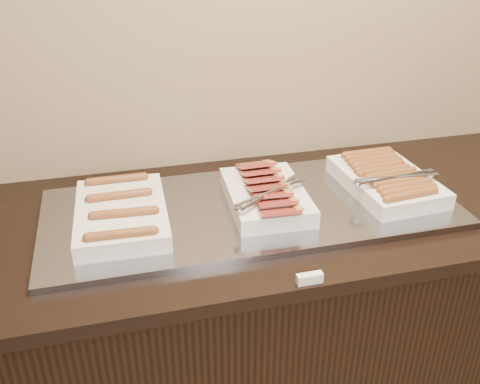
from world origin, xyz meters
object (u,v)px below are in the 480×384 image
counter (256,325)px  dish_left (121,213)px  dish_right (387,179)px  warming_tray (251,209)px  dish_center (266,195)px

counter → dish_left: bearing=180.0°
dish_left → dish_right: dish_right is taller
counter → warming_tray: size_ratio=1.72×
warming_tray → dish_right: dish_right is taller
warming_tray → dish_right: bearing=-0.5°
counter → warming_tray: bearing=180.0°
warming_tray → dish_right: size_ratio=3.25×
counter → dish_right: 0.65m
dish_left → dish_center: (0.42, -0.00, 0.01)m
warming_tray → dish_center: bearing=-6.0°
counter → dish_center: bearing=-12.1°
dish_left → dish_right: 0.80m
counter → dish_center: size_ratio=5.87×
counter → dish_left: size_ratio=5.52×
warming_tray → counter: bearing=0.0°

